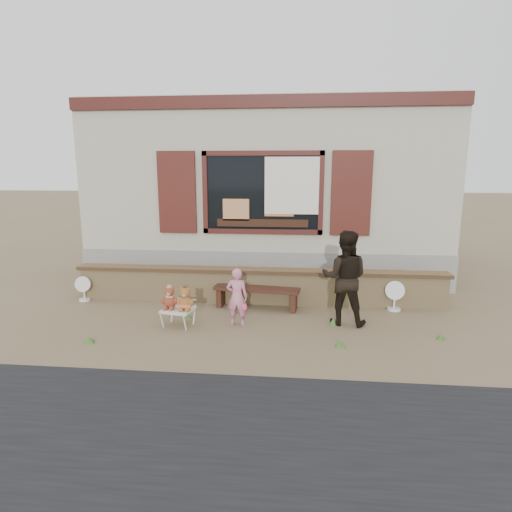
# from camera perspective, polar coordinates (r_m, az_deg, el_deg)

# --- Properties ---
(ground) EXTENTS (80.00, 80.00, 0.00)m
(ground) POSITION_cam_1_polar(r_m,az_deg,el_deg) (7.39, -0.46, -8.56)
(ground) COLOR brown
(ground) RESTS_ON ground
(shopfront) EXTENTS (8.04, 5.13, 4.00)m
(shopfront) POSITION_cam_1_polar(r_m,az_deg,el_deg) (11.42, 1.95, 8.87)
(shopfront) COLOR #A39B84
(shopfront) RESTS_ON ground
(brick_wall) EXTENTS (7.10, 0.36, 0.67)m
(brick_wall) POSITION_cam_1_polar(r_m,az_deg,el_deg) (8.24, 0.27, -3.93)
(brick_wall) COLOR tan
(brick_wall) RESTS_ON ground
(bench) EXTENTS (1.61, 0.53, 0.40)m
(bench) POSITION_cam_1_polar(r_m,az_deg,el_deg) (7.90, 0.08, -4.97)
(bench) COLOR black
(bench) RESTS_ON ground
(folding_chair) EXTENTS (0.55, 0.50, 0.29)m
(folding_chair) POSITION_cam_1_polar(r_m,az_deg,el_deg) (7.18, -10.36, -7.14)
(folding_chair) COLOR silver
(folding_chair) RESTS_ON ground
(teddy_bear_left) EXTENTS (0.32, 0.29, 0.38)m
(teddy_bear_left) POSITION_cam_1_polar(r_m,az_deg,el_deg) (7.17, -11.43, -5.37)
(teddy_bear_left) COLOR brown
(teddy_bear_left) RESTS_ON folding_chair
(teddy_bear_right) EXTENTS (0.32, 0.29, 0.38)m
(teddy_bear_right) POSITION_cam_1_polar(r_m,az_deg,el_deg) (7.05, -9.40, -5.57)
(teddy_bear_right) COLOR brown
(teddy_bear_right) RESTS_ON folding_chair
(child) EXTENTS (0.36, 0.24, 0.97)m
(child) POSITION_cam_1_polar(r_m,az_deg,el_deg) (7.04, -2.56, -5.47)
(child) COLOR pink
(child) RESTS_ON ground
(adult) EXTENTS (0.85, 0.71, 1.57)m
(adult) POSITION_cam_1_polar(r_m,az_deg,el_deg) (7.18, 11.74, -2.86)
(adult) COLOR black
(adult) RESTS_ON ground
(fan_left) EXTENTS (0.31, 0.21, 0.50)m
(fan_left) POSITION_cam_1_polar(r_m,az_deg,el_deg) (9.02, -21.97, -4.02)
(fan_left) COLOR silver
(fan_left) RESTS_ON ground
(fan_right) EXTENTS (0.36, 0.24, 0.56)m
(fan_right) POSITION_cam_1_polar(r_m,az_deg,el_deg) (8.21, 18.00, -5.02)
(fan_right) COLOR white
(fan_right) RESTS_ON ground
(grass_tufts) EXTENTS (5.40, 1.76, 0.14)m
(grass_tufts) POSITION_cam_1_polar(r_m,az_deg,el_deg) (7.04, -2.45, -9.14)
(grass_tufts) COLOR #3F6528
(grass_tufts) RESTS_ON ground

